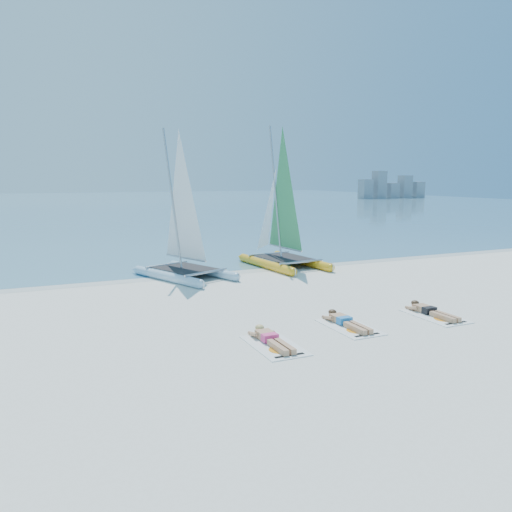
{
  "coord_description": "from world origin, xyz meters",
  "views": [
    {
      "loc": [
        -7.12,
        -13.34,
        3.81
      ],
      "look_at": [
        -0.69,
        1.2,
        1.3
      ],
      "focal_mm": 35.0,
      "sensor_mm": 36.0,
      "label": 1
    }
  ],
  "objects_px": {
    "sunbather_b": "(345,321)",
    "sunbather_c": "(430,311)",
    "sunbather_a": "(271,338)",
    "catamaran_yellow": "(279,220)",
    "catamaran_blue": "(183,232)",
    "towel_a": "(274,345)",
    "towel_c": "(435,316)",
    "towel_b": "(349,327)"
  },
  "relations": [
    {
      "from": "sunbather_b",
      "to": "sunbather_c",
      "type": "distance_m",
      "value": 2.75
    },
    {
      "from": "sunbather_a",
      "to": "sunbather_c",
      "type": "distance_m",
      "value": 5.15
    },
    {
      "from": "catamaran_yellow",
      "to": "sunbather_c",
      "type": "height_order",
      "value": "catamaran_yellow"
    },
    {
      "from": "catamaran_blue",
      "to": "catamaran_yellow",
      "type": "height_order",
      "value": "catamaran_yellow"
    },
    {
      "from": "catamaran_yellow",
      "to": "sunbather_b",
      "type": "xyz_separation_m",
      "value": [
        -2.46,
        -8.86,
        -1.85
      ]
    },
    {
      "from": "catamaran_blue",
      "to": "towel_a",
      "type": "bearing_deg",
      "value": -114.18
    },
    {
      "from": "towel_a",
      "to": "sunbather_c",
      "type": "xyz_separation_m",
      "value": [
        5.14,
        0.57,
        0.11
      ]
    },
    {
      "from": "sunbather_a",
      "to": "sunbather_b",
      "type": "xyz_separation_m",
      "value": [
        2.39,
        0.49,
        0.0
      ]
    },
    {
      "from": "catamaran_yellow",
      "to": "towel_c",
      "type": "distance_m",
      "value": 9.38
    },
    {
      "from": "catamaran_yellow",
      "to": "sunbather_b",
      "type": "height_order",
      "value": "catamaran_yellow"
    },
    {
      "from": "sunbather_c",
      "to": "towel_c",
      "type": "bearing_deg",
      "value": -90.0
    },
    {
      "from": "sunbather_b",
      "to": "catamaran_yellow",
      "type": "bearing_deg",
      "value": 74.5
    },
    {
      "from": "towel_b",
      "to": "sunbather_c",
      "type": "distance_m",
      "value": 2.75
    },
    {
      "from": "catamaran_blue",
      "to": "catamaran_yellow",
      "type": "relative_size",
      "value": 0.94
    },
    {
      "from": "towel_a",
      "to": "towel_c",
      "type": "distance_m",
      "value": 5.15
    },
    {
      "from": "towel_a",
      "to": "sunbather_a",
      "type": "bearing_deg",
      "value": 90.0
    },
    {
      "from": "towel_a",
      "to": "sunbather_b",
      "type": "height_order",
      "value": "sunbather_b"
    },
    {
      "from": "sunbather_b",
      "to": "towel_c",
      "type": "height_order",
      "value": "sunbather_b"
    },
    {
      "from": "catamaran_yellow",
      "to": "sunbather_c",
      "type": "bearing_deg",
      "value": -94.04
    },
    {
      "from": "catamaran_yellow",
      "to": "catamaran_blue",
      "type": "bearing_deg",
      "value": -173.36
    },
    {
      "from": "sunbather_a",
      "to": "towel_b",
      "type": "relative_size",
      "value": 0.93
    },
    {
      "from": "sunbather_a",
      "to": "towel_c",
      "type": "relative_size",
      "value": 0.93
    },
    {
      "from": "sunbather_a",
      "to": "towel_b",
      "type": "height_order",
      "value": "sunbather_a"
    },
    {
      "from": "catamaran_blue",
      "to": "sunbather_a",
      "type": "bearing_deg",
      "value": -114.22
    },
    {
      "from": "towel_c",
      "to": "catamaran_blue",
      "type": "bearing_deg",
      "value": 120.8
    },
    {
      "from": "towel_b",
      "to": "towel_c",
      "type": "bearing_deg",
      "value": -2.37
    },
    {
      "from": "catamaran_blue",
      "to": "towel_b",
      "type": "relative_size",
      "value": 3.18
    },
    {
      "from": "towel_a",
      "to": "sunbather_a",
      "type": "height_order",
      "value": "sunbather_a"
    },
    {
      "from": "catamaran_yellow",
      "to": "towel_b",
      "type": "relative_size",
      "value": 3.38
    },
    {
      "from": "towel_a",
      "to": "towel_b",
      "type": "relative_size",
      "value": 1.0
    },
    {
      "from": "sunbather_c",
      "to": "sunbather_b",
      "type": "bearing_deg",
      "value": 177.63
    },
    {
      "from": "catamaran_blue",
      "to": "towel_b",
      "type": "height_order",
      "value": "catamaran_blue"
    },
    {
      "from": "towel_a",
      "to": "sunbather_a",
      "type": "distance_m",
      "value": 0.22
    },
    {
      "from": "catamaran_blue",
      "to": "towel_b",
      "type": "distance_m",
      "value": 8.49
    },
    {
      "from": "towel_c",
      "to": "sunbather_b",
      "type": "bearing_deg",
      "value": 173.66
    },
    {
      "from": "catamaran_blue",
      "to": "sunbather_c",
      "type": "distance_m",
      "value": 9.47
    },
    {
      "from": "towel_a",
      "to": "sunbather_b",
      "type": "relative_size",
      "value": 1.07
    },
    {
      "from": "catamaran_yellow",
      "to": "towel_b",
      "type": "height_order",
      "value": "catamaran_yellow"
    },
    {
      "from": "catamaran_blue",
      "to": "catamaran_yellow",
      "type": "xyz_separation_m",
      "value": [
        4.57,
        1.02,
        0.22
      ]
    },
    {
      "from": "towel_c",
      "to": "sunbather_c",
      "type": "height_order",
      "value": "sunbather_c"
    },
    {
      "from": "sunbather_a",
      "to": "sunbather_b",
      "type": "relative_size",
      "value": 1.0
    },
    {
      "from": "towel_c",
      "to": "sunbather_a",
      "type": "bearing_deg",
      "value": -177.92
    }
  ]
}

